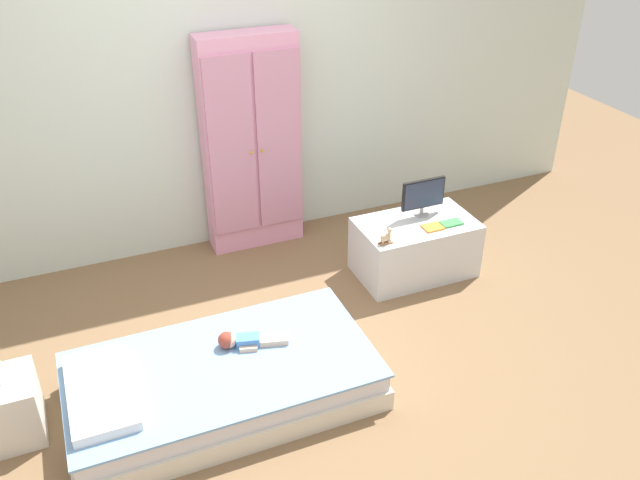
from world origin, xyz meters
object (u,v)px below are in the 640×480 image
tv_stand (415,247)px  tv_monitor (423,195)px  doll (240,340)px  rocking_horse_toy (387,237)px  book_orange (433,227)px  wardrobe (252,145)px  book_green (451,223)px  bed (223,381)px  nightstand (6,409)px

tv_stand → tv_monitor: bearing=44.3°
doll → tv_stand: size_ratio=0.48×
rocking_horse_toy → doll: bearing=-158.9°
tv_stand → tv_monitor: 0.38m
rocking_horse_toy → book_orange: size_ratio=0.84×
doll → tv_stand: 1.58m
tv_monitor → rocking_horse_toy: size_ratio=2.85×
book_orange → tv_stand: bearing=119.2°
wardrobe → tv_monitor: (0.99, -0.77, -0.24)m
wardrobe → book_green: size_ratio=10.58×
bed → doll: 0.24m
wardrobe → tv_stand: bearing=-43.2°
bed → nightstand: 1.11m
bed → book_orange: bearing=20.0°
wardrobe → rocking_horse_toy: 1.22m
nightstand → rocking_horse_toy: size_ratio=3.13×
book_green → rocking_horse_toy: bearing=-173.8°
doll → rocking_horse_toy: size_ratio=3.43×
bed → tv_monitor: 1.91m
tv_monitor → rocking_horse_toy: tv_monitor is taller
tv_stand → rocking_horse_toy: bearing=-152.7°
wardrobe → book_orange: 1.41m
nightstand → book_green: (2.90, 0.43, 0.24)m
rocking_horse_toy → book_green: (0.53, 0.06, -0.04)m
book_orange → wardrobe: bearing=135.2°
bed → doll: size_ratio=4.27×
nightstand → book_orange: size_ratio=2.62×
doll → nightstand: size_ratio=1.10×
rocking_horse_toy → book_orange: bearing=8.5°
tv_stand → book_green: size_ratio=5.42×
nightstand → rocking_horse_toy: (2.37, 0.38, 0.28)m
rocking_horse_toy → book_green: size_ratio=0.75×
book_orange → book_green: bearing=-0.0°
bed → rocking_horse_toy: (1.27, 0.54, 0.34)m
doll → nightstand: nightstand is taller
tv_stand → book_orange: bearing=-60.8°
nightstand → tv_monitor: 2.87m
wardrobe → tv_monitor: bearing=-37.8°
rocking_horse_toy → tv_stand: bearing=27.3°
nightstand → book_orange: bearing=9.0°
book_orange → nightstand: bearing=-171.0°
doll → book_orange: size_ratio=2.87×
bed → tv_monitor: (1.68, 0.79, 0.44)m
tv_stand → book_green: (0.21, -0.11, 0.21)m
book_orange → book_green: 0.15m
doll → nightstand: 1.24m
book_green → nightstand: bearing=-171.5°
wardrobe → book_green: wardrobe is taller
bed → tv_stand: (1.60, 0.71, 0.08)m
doll → book_orange: book_orange is taller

